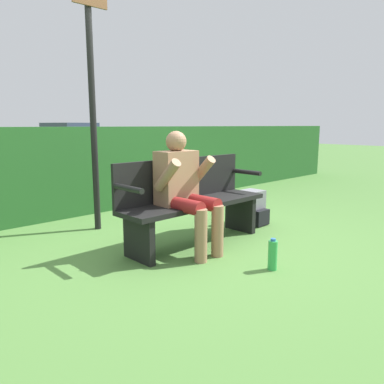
% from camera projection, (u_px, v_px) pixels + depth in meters
% --- Properties ---
extents(ground_plane, '(40.00, 40.00, 0.00)m').
position_uv_depth(ground_plane, '(196.00, 244.00, 3.75)').
color(ground_plane, '#4C7A38').
extents(hedge_back, '(12.00, 0.39, 1.15)m').
position_uv_depth(hedge_back, '(91.00, 169.00, 5.10)').
color(hedge_back, '#235623').
rests_on(hedge_back, ground).
extents(park_bench, '(1.63, 0.43, 0.85)m').
position_uv_depth(park_bench, '(192.00, 200.00, 3.72)').
color(park_bench, black).
rests_on(park_bench, ground).
extents(person_seated, '(0.52, 0.60, 1.12)m').
position_uv_depth(person_seated, '(184.00, 186.00, 3.45)').
color(person_seated, '#997051').
rests_on(person_seated, ground).
extents(backpack, '(0.29, 0.33, 0.40)m').
position_uv_depth(backpack, '(252.00, 208.00, 4.48)').
color(backpack, slate).
rests_on(backpack, ground).
extents(water_bottle, '(0.08, 0.08, 0.27)m').
position_uv_depth(water_bottle, '(273.00, 255.00, 3.05)').
color(water_bottle, green).
rests_on(water_bottle, ground).
extents(signpost, '(0.39, 0.09, 2.69)m').
position_uv_depth(signpost, '(92.00, 92.00, 4.02)').
color(signpost, black).
rests_on(signpost, ground).
extents(parked_car, '(2.24, 4.01, 1.26)m').
position_uv_depth(parked_car, '(70.00, 139.00, 14.74)').
color(parked_car, '#2D4784').
rests_on(parked_car, ground).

